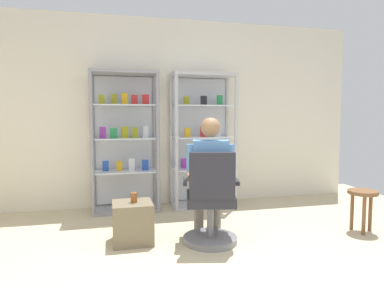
% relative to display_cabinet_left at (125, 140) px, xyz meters
% --- Properties ---
extents(back_wall, '(6.00, 0.10, 2.70)m').
position_rel_display_cabinet_left_xyz_m(back_wall, '(0.55, 0.24, 0.38)').
color(back_wall, silver).
rests_on(back_wall, ground).
extents(display_cabinet_left, '(0.90, 0.45, 1.90)m').
position_rel_display_cabinet_left_xyz_m(display_cabinet_left, '(0.00, 0.00, 0.00)').
color(display_cabinet_left, gray).
rests_on(display_cabinet_left, ground).
extents(display_cabinet_right, '(0.90, 0.45, 1.90)m').
position_rel_display_cabinet_left_xyz_m(display_cabinet_right, '(1.10, 0.00, -0.01)').
color(display_cabinet_right, '#B7B7BC').
rests_on(display_cabinet_right, ground).
extents(office_chair, '(0.61, 0.58, 0.96)m').
position_rel_display_cabinet_left_xyz_m(office_chair, '(0.78, -1.52, -0.57)').
color(office_chair, slate).
rests_on(office_chair, ground).
extents(seated_shopkeeper, '(0.54, 0.61, 1.29)m').
position_rel_display_cabinet_left_xyz_m(seated_shopkeeper, '(0.81, -1.36, -0.26)').
color(seated_shopkeeper, slate).
rests_on(seated_shopkeeper, ground).
extents(storage_crate, '(0.40, 0.39, 0.42)m').
position_rel_display_cabinet_left_xyz_m(storage_crate, '(0.01, -1.28, -0.76)').
color(storage_crate, '#72664C').
rests_on(storage_crate, ground).
extents(tea_glass, '(0.07, 0.07, 0.10)m').
position_rel_display_cabinet_left_xyz_m(tea_glass, '(0.03, -1.28, -0.50)').
color(tea_glass, brown).
rests_on(tea_glass, storage_crate).
extents(wooden_stool, '(0.32, 0.32, 0.47)m').
position_rel_display_cabinet_left_xyz_m(wooden_stool, '(2.55, -1.56, -0.59)').
color(wooden_stool, brown).
rests_on(wooden_stool, ground).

